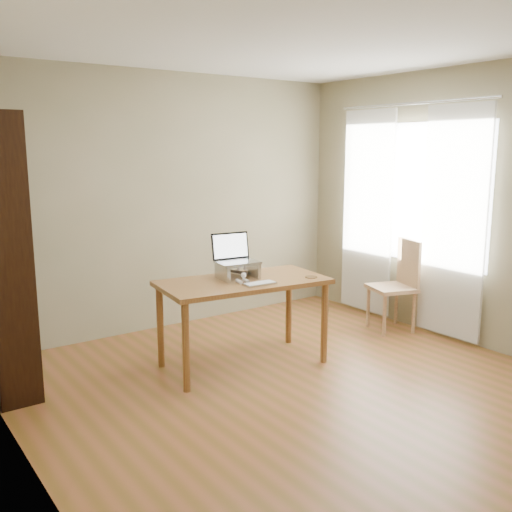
{
  "coord_description": "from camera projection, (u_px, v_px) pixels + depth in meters",
  "views": [
    {
      "loc": [
        -2.72,
        -3.0,
        1.85
      ],
      "look_at": [
        0.05,
        0.85,
        0.95
      ],
      "focal_mm": 40.0,
      "sensor_mm": 36.0,
      "label": 1
    }
  ],
  "objects": [
    {
      "name": "chair",
      "position": [
        397.0,
        281.0,
        5.84
      ],
      "size": [
        0.52,
        0.52,
        0.93
      ],
      "rotation": [
        0.0,
        0.0,
        -0.32
      ],
      "color": "tan",
      "rests_on": "ground"
    },
    {
      "name": "curtains",
      "position": [
        407.0,
        215.0,
        5.82
      ],
      "size": [
        0.03,
        1.9,
        2.25
      ],
      "color": "white",
      "rests_on": "ground"
    },
    {
      "name": "desk",
      "position": [
        243.0,
        291.0,
        4.83
      ],
      "size": [
        1.48,
        0.87,
        0.75
      ],
      "rotation": [
        0.0,
        0.0,
        -0.12
      ],
      "color": "brown",
      "rests_on": "ground"
    },
    {
      "name": "laptop",
      "position": [
        234.0,
        255.0,
        4.89
      ],
      "size": [
        0.37,
        0.33,
        0.25
      ],
      "rotation": [
        0.0,
        0.0,
        -0.12
      ],
      "color": "silver",
      "rests_on": "laptop_stand"
    },
    {
      "name": "coaster",
      "position": [
        311.0,
        277.0,
        4.92
      ],
      "size": [
        0.11,
        0.11,
        0.01
      ],
      "primitive_type": "cylinder",
      "color": "brown",
      "rests_on": "desk"
    },
    {
      "name": "keyboard",
      "position": [
        260.0,
        284.0,
        4.65
      ],
      "size": [
        0.28,
        0.13,
        0.02
      ],
      "rotation": [
        0.0,
        0.0,
        -0.05
      ],
      "color": "silver",
      "rests_on": "desk"
    },
    {
      "name": "room",
      "position": [
        322.0,
        226.0,
        4.08
      ],
      "size": [
        4.04,
        4.54,
        2.64
      ],
      "color": "brown",
      "rests_on": "ground"
    },
    {
      "name": "cat",
      "position": [
        232.0,
        271.0,
        4.87
      ],
      "size": [
        0.24,
        0.48,
        0.15
      ],
      "rotation": [
        0.0,
        0.0,
        -0.2
      ],
      "color": "#473E37",
      "rests_on": "desk"
    },
    {
      "name": "laptop_stand",
      "position": [
        238.0,
        269.0,
        4.86
      ],
      "size": [
        0.32,
        0.25,
        0.13
      ],
      "rotation": [
        0.0,
        0.0,
        -0.12
      ],
      "color": "silver",
      "rests_on": "desk"
    }
  ]
}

